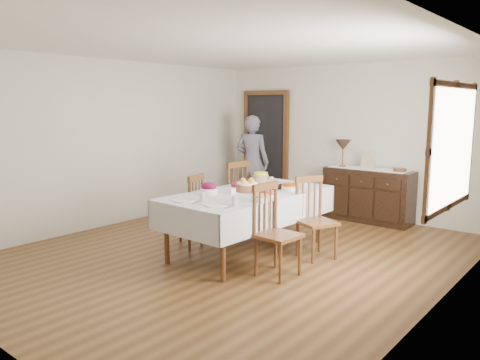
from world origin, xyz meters
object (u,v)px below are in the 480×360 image
Objects in this scene: dining_table at (248,199)px; chair_left_near at (188,210)px; chair_right_far at (314,217)px; sideboard at (368,195)px; person at (252,159)px; chair_right_near at (274,229)px; chair_left_far at (231,197)px; table_lamp at (343,146)px.

dining_table is 2.35× the size of chair_left_near.
sideboard is (-0.28, 2.17, -0.08)m from chair_right_far.
person is (-0.83, 2.46, 0.42)m from chair_left_near.
person is (-2.36, 1.73, 0.41)m from chair_right_far.
chair_right_near is (0.73, -0.45, -0.18)m from dining_table.
person reaches higher than chair_left_far.
chair_right_near is (1.50, -0.99, -0.03)m from chair_left_far.
chair_left_far is at bearing 60.52° from chair_right_near.
chair_left_far is at bearing 100.49° from person.
chair_right_near is at bearing -85.08° from sideboard.
chair_right_far is 2.20× the size of table_lamp.
dining_table is 0.87m from chair_right_far.
chair_left_far is 1.83m from person.
sideboard is at bearing 174.53° from person.
chair_left_far is 0.60× the size of person.
chair_right_far is 2.19m from sideboard.
sideboard is 0.78× the size of person.
chair_left_near reaches higher than dining_table.
chair_left_near is 1.69m from chair_right_far.
table_lamp is (-0.73, 2.99, 0.70)m from chair_right_near.
chair_right_near is at bearing -76.30° from table_lamp.
person is at bearing -165.47° from table_lamp.
dining_table is 2.59m from table_lamp.
person is at bearing 128.35° from dining_table.
chair_left_far reaches higher than chair_left_near.
table_lamp is at bearing 161.55° from chair_left_far.
chair_right_far reaches higher than sideboard.
dining_table is 2.62m from sideboard.
person reaches higher than table_lamp.
table_lamp reaches higher than sideboard.
chair_left_near is 0.88m from chair_left_far.
dining_table is at bearing -90.11° from table_lamp.
person reaches higher than chair_left_near.
sideboard is at bearing 140.43° from chair_left_near.
chair_left_far reaches higher than chair_right_near.
person is at bearing -177.58° from chair_left_near.
person reaches higher than dining_table.
person is (-2.34, 2.57, 0.40)m from chair_right_near.
person is (-2.08, -0.44, 0.48)m from sideboard.
dining_table is 1.62× the size of sideboard.
chair_right_far is at bearing 126.27° from person.
chair_right_far is 2.95m from person.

